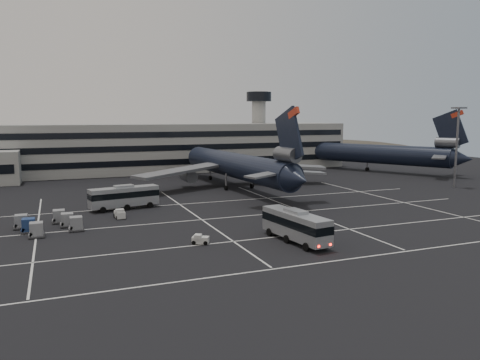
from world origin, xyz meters
name	(u,v)px	position (x,y,z in m)	size (l,w,h in m)	color
ground	(246,222)	(0.00, 0.00, 0.00)	(260.00, 260.00, 0.00)	black
lane_markings	(250,220)	(0.95, 0.72, 0.01)	(90.00, 55.62, 0.01)	silver
terminal	(143,149)	(-2.95, 71.14, 6.93)	(125.00, 26.00, 24.00)	gray
hills	(151,173)	(17.99, 170.00, -12.07)	(352.00, 180.00, 44.00)	#38332B
lightpole_right	(457,136)	(58.00, 15.00, 11.82)	(2.40, 2.40, 18.28)	slate
trijet_main	(236,165)	(10.87, 32.22, 5.25)	(47.36, 57.67, 18.08)	black
trijet_far	(371,153)	(60.25, 48.82, 5.43)	(33.84, 53.26, 18.08)	black
bus_near	(296,224)	(1.45, -13.10, 2.32)	(4.19, 12.27, 4.25)	gray
bus_far	(124,196)	(-16.11, 17.31, 2.33)	(12.38, 5.01, 4.26)	gray
tug_a	(120,214)	(-17.89, 9.74, 0.71)	(1.68, 2.61, 1.60)	silver
tug_b	(201,239)	(-10.25, -9.54, 0.59)	(2.40, 2.09, 1.33)	silver
uld_cluster	(48,223)	(-28.43, 6.00, 0.99)	(10.12, 10.99, 2.02)	#2D2D30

